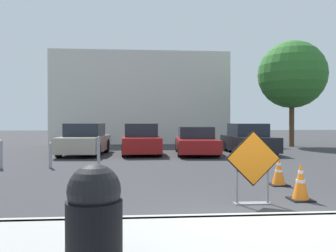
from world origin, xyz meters
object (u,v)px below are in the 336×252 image
at_px(road_closed_sign, 253,165).
at_px(bollard_third, 1,153).
at_px(bollard_nearest, 99,151).
at_px(traffic_cone_second, 279,171).
at_px(parked_car_fourth, 248,140).
at_px(traffic_cone_nearest, 301,182).
at_px(parked_car_second, 141,140).
at_px(parked_car_third, 196,141).
at_px(bollard_second, 50,154).
at_px(trash_bin, 94,219).
at_px(parked_car_nearest, 85,140).

xyz_separation_m(road_closed_sign, bollard_third, (-7.09, 5.52, -0.26)).
height_order(bollard_nearest, bollard_third, bollard_nearest).
height_order(traffic_cone_second, parked_car_fourth, parked_car_fourth).
relative_size(traffic_cone_nearest, parked_car_second, 0.19).
height_order(parked_car_second, parked_car_fourth, parked_car_second).
xyz_separation_m(parked_car_third, bollard_nearest, (-4.22, -4.56, -0.06)).
bearing_deg(road_closed_sign, parked_car_fourth, 72.41).
distance_m(traffic_cone_second, bollard_second, 7.65).
height_order(road_closed_sign, parked_car_fourth, parked_car_fourth).
bearing_deg(bollard_third, parked_car_second, 44.47).
bearing_deg(road_closed_sign, trash_bin, -130.68).
bearing_deg(road_closed_sign, bollard_nearest, 124.07).
bearing_deg(traffic_cone_nearest, bollard_nearest, 132.61).
distance_m(parked_car_nearest, bollard_nearest, 4.73).
distance_m(bollard_nearest, bollard_third, 3.36).
relative_size(parked_car_third, parked_car_fourth, 1.16).
relative_size(traffic_cone_nearest, bollard_second, 0.88).
bearing_deg(bollard_second, parked_car_third, 37.72).
xyz_separation_m(traffic_cone_nearest, bollard_second, (-6.51, 5.25, 0.09)).
bearing_deg(parked_car_nearest, parked_car_third, -176.28).
bearing_deg(bollard_third, traffic_cone_nearest, -32.67).
height_order(traffic_cone_nearest, parked_car_third, parked_car_third).
relative_size(trash_bin, bollard_second, 1.21).
height_order(road_closed_sign, parked_car_third, road_closed_sign).
height_order(traffic_cone_second, parked_car_third, parked_car_third).
xyz_separation_m(parked_car_second, bollard_second, (-3.14, -4.73, -0.23)).
bearing_deg(parked_car_fourth, traffic_cone_second, 75.89).
relative_size(parked_car_fourth, trash_bin, 3.86).
relative_size(road_closed_sign, bollard_third, 1.47).
distance_m(parked_car_second, bollard_third, 6.76).
distance_m(parked_car_second, bollard_second, 5.69).
bearing_deg(parked_car_nearest, road_closed_sign, 120.06).
relative_size(parked_car_nearest, bollard_nearest, 3.71).
height_order(traffic_cone_nearest, bollard_nearest, bollard_nearest).
height_order(trash_bin, bollard_nearest, trash_bin).
xyz_separation_m(parked_car_nearest, parked_car_third, (5.51, 0.01, -0.07)).
distance_m(road_closed_sign, parked_car_fourth, 10.74).
xyz_separation_m(parked_car_third, bollard_second, (-5.90, -4.56, -0.17)).
bearing_deg(parked_car_nearest, traffic_cone_nearest, 125.54).
bearing_deg(parked_car_second, parked_car_fourth, 177.50).
relative_size(parked_car_second, bollard_nearest, 3.80).
bearing_deg(bollard_third, parked_car_nearest, 65.54).
distance_m(road_closed_sign, traffic_cone_nearest, 1.20).
xyz_separation_m(parked_car_nearest, bollard_third, (-2.07, -4.55, -0.19)).
distance_m(traffic_cone_nearest, bollard_second, 8.36).
xyz_separation_m(parked_car_fourth, bollard_third, (-10.33, -4.72, -0.17)).
bearing_deg(bollard_second, parked_car_second, 56.41).
relative_size(road_closed_sign, parked_car_second, 0.35).
xyz_separation_m(road_closed_sign, parked_car_second, (-2.26, 10.25, -0.09)).
distance_m(road_closed_sign, bollard_third, 8.98).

